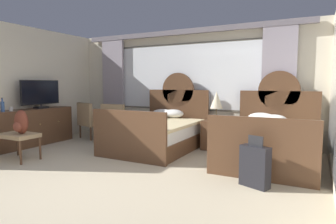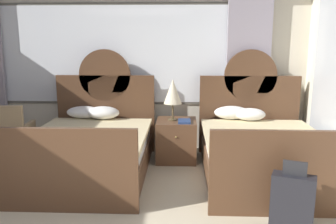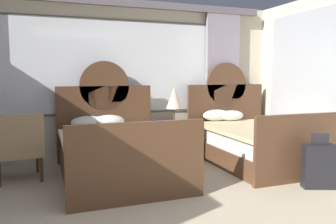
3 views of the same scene
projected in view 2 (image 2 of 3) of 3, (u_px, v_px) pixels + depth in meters
The scene contains 8 objects.
wall_back_window at pixel (114, 63), 5.62m from camera, with size 6.18×0.22×2.70m.
bed_near_window at pixel (91, 149), 4.68m from camera, with size 1.56×2.14×1.65m.
bed_near_mirror at pixel (261, 151), 4.59m from camera, with size 1.56×2.14×1.65m.
nightstand_between_beds at pixel (176, 140), 5.23m from camera, with size 0.59×0.62×0.61m.
table_lamp_on_nightstand at pixel (173, 92), 5.10m from camera, with size 0.27×0.27×0.62m.
book_on_nightstand at pixel (184, 121), 5.05m from camera, with size 0.18×0.26×0.03m.
armchair_by_window_left at pixel (7, 133), 4.95m from camera, with size 0.67×0.67×0.91m.
suitcase_on_floor at pixel (292, 203), 3.26m from camera, with size 0.43×0.30×0.70m.
Camera 2 is at (1.10, -1.92, 1.79)m, focal length 37.01 mm.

